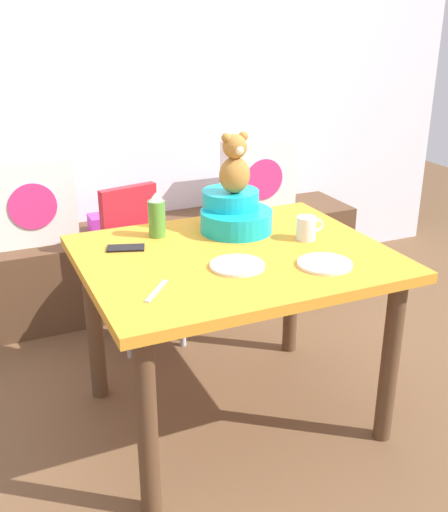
{
  "coord_description": "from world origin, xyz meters",
  "views": [
    {
      "loc": [
        -0.92,
        -1.96,
        1.6
      ],
      "look_at": [
        0.0,
        0.1,
        0.69
      ],
      "focal_mm": 42.8,
      "sensor_mm": 36.0,
      "label": 1
    }
  ],
  "objects_px": {
    "pillow_floral_left": "(31,203)",
    "dinner_plate_far": "(325,264)",
    "ketchup_bottle": "(157,216)",
    "dining_table": "(234,279)",
    "book_stack": "(108,223)",
    "coffee_mug": "(307,228)",
    "pillow_floral_right": "(259,176)",
    "teddy_bear": "(235,165)",
    "dinner_plate_near": "(237,265)",
    "infant_seat_teal": "(234,213)",
    "highchair": "(143,245)",
    "cell_phone": "(126,248)"
  },
  "relations": [
    {
      "from": "pillow_floral_right",
      "to": "book_stack",
      "type": "xyz_separation_m",
      "value": [
        -0.92,
        0.02,
        -0.17
      ]
    },
    {
      "from": "dining_table",
      "to": "infant_seat_teal",
      "type": "distance_m",
      "value": 0.32
    },
    {
      "from": "book_stack",
      "to": "ketchup_bottle",
      "type": "distance_m",
      "value": 0.97
    },
    {
      "from": "infant_seat_teal",
      "to": "ketchup_bottle",
      "type": "distance_m",
      "value": 0.33
    },
    {
      "from": "dinner_plate_far",
      "to": "coffee_mug",
      "type": "bearing_deg",
      "value": 72.91
    },
    {
      "from": "book_stack",
      "to": "dinner_plate_near",
      "type": "relative_size",
      "value": 1.0
    },
    {
      "from": "teddy_bear",
      "to": "ketchup_bottle",
      "type": "xyz_separation_m",
      "value": [
        -0.32,
        0.06,
        -0.19
      ]
    },
    {
      "from": "pillow_floral_right",
      "to": "dinner_plate_near",
      "type": "height_order",
      "value": "pillow_floral_right"
    },
    {
      "from": "ketchup_bottle",
      "to": "dinner_plate_near",
      "type": "bearing_deg",
      "value": -69.4
    },
    {
      "from": "highchair",
      "to": "teddy_bear",
      "type": "bearing_deg",
      "value": -65.15
    },
    {
      "from": "dining_table",
      "to": "ketchup_bottle",
      "type": "distance_m",
      "value": 0.41
    },
    {
      "from": "pillow_floral_right",
      "to": "dining_table",
      "type": "xyz_separation_m",
      "value": [
        -0.71,
        -1.2,
        -0.05
      ]
    },
    {
      "from": "pillow_floral_left",
      "to": "dining_table",
      "type": "relative_size",
      "value": 0.38
    },
    {
      "from": "book_stack",
      "to": "cell_phone",
      "type": "xyz_separation_m",
      "value": [
        -0.16,
        -1.01,
        0.24
      ]
    },
    {
      "from": "book_stack",
      "to": "pillow_floral_left",
      "type": "bearing_deg",
      "value": -176.97
    },
    {
      "from": "highchair",
      "to": "teddy_bear",
      "type": "relative_size",
      "value": 3.16
    },
    {
      "from": "dinner_plate_near",
      "to": "highchair",
      "type": "bearing_deg",
      "value": 95.52
    },
    {
      "from": "cell_phone",
      "to": "coffee_mug",
      "type": "bearing_deg",
      "value": -86.88
    },
    {
      "from": "coffee_mug",
      "to": "dinner_plate_far",
      "type": "xyz_separation_m",
      "value": [
        -0.08,
        -0.26,
        -0.04
      ]
    },
    {
      "from": "pillow_floral_right",
      "to": "teddy_bear",
      "type": "height_order",
      "value": "teddy_bear"
    },
    {
      "from": "highchair",
      "to": "ketchup_bottle",
      "type": "bearing_deg",
      "value": -98.56
    },
    {
      "from": "infant_seat_teal",
      "to": "ketchup_bottle",
      "type": "bearing_deg",
      "value": 170.37
    },
    {
      "from": "infant_seat_teal",
      "to": "teddy_bear",
      "type": "xyz_separation_m",
      "value": [
        0.0,
        -0.0,
        0.21
      ]
    },
    {
      "from": "pillow_floral_right",
      "to": "ketchup_bottle",
      "type": "relative_size",
      "value": 2.38
    },
    {
      "from": "dining_table",
      "to": "highchair",
      "type": "bearing_deg",
      "value": 100.0
    },
    {
      "from": "coffee_mug",
      "to": "cell_phone",
      "type": "height_order",
      "value": "coffee_mug"
    },
    {
      "from": "pillow_floral_left",
      "to": "infant_seat_teal",
      "type": "height_order",
      "value": "same"
    },
    {
      "from": "pillow_floral_left",
      "to": "highchair",
      "type": "height_order",
      "value": "pillow_floral_left"
    },
    {
      "from": "pillow_floral_left",
      "to": "dinner_plate_far",
      "type": "relative_size",
      "value": 2.2
    },
    {
      "from": "coffee_mug",
      "to": "cell_phone",
      "type": "distance_m",
      "value": 0.72
    },
    {
      "from": "book_stack",
      "to": "coffee_mug",
      "type": "bearing_deg",
      "value": -66.11
    },
    {
      "from": "teddy_bear",
      "to": "book_stack",
      "type": "bearing_deg",
      "value": 107.94
    },
    {
      "from": "dining_table",
      "to": "ketchup_bottle",
      "type": "relative_size",
      "value": 6.21
    },
    {
      "from": "book_stack",
      "to": "highchair",
      "type": "xyz_separation_m",
      "value": [
        0.07,
        -0.44,
        0.01
      ]
    },
    {
      "from": "dinner_plate_far",
      "to": "cell_phone",
      "type": "bearing_deg",
      "value": 143.61
    },
    {
      "from": "dinner_plate_far",
      "to": "dinner_plate_near",
      "type": "bearing_deg",
      "value": 158.71
    },
    {
      "from": "book_stack",
      "to": "infant_seat_teal",
      "type": "xyz_separation_m",
      "value": [
        0.32,
        -0.97,
        0.3
      ]
    },
    {
      "from": "book_stack",
      "to": "dinner_plate_near",
      "type": "xyz_separation_m",
      "value": [
        0.15,
        -1.35,
        0.24
      ]
    },
    {
      "from": "pillow_floral_left",
      "to": "infant_seat_teal",
      "type": "distance_m",
      "value": 1.2
    },
    {
      "from": "ketchup_bottle",
      "to": "dining_table",
      "type": "bearing_deg",
      "value": -54.79
    },
    {
      "from": "pillow_floral_left",
      "to": "book_stack",
      "type": "relative_size",
      "value": 2.2
    },
    {
      "from": "ketchup_bottle",
      "to": "teddy_bear",
      "type": "bearing_deg",
      "value": -9.73
    },
    {
      "from": "highchair",
      "to": "ketchup_bottle",
      "type": "distance_m",
      "value": 0.58
    },
    {
      "from": "teddy_bear",
      "to": "pillow_floral_right",
      "type": "bearing_deg",
      "value": 57.69
    },
    {
      "from": "teddy_bear",
      "to": "ketchup_bottle",
      "type": "height_order",
      "value": "teddy_bear"
    },
    {
      "from": "dining_table",
      "to": "teddy_bear",
      "type": "height_order",
      "value": "teddy_bear"
    },
    {
      "from": "coffee_mug",
      "to": "cell_phone",
      "type": "xyz_separation_m",
      "value": [
        -0.7,
        0.19,
        -0.04
      ]
    },
    {
      "from": "pillow_floral_left",
      "to": "dining_table",
      "type": "bearing_deg",
      "value": -63.36
    },
    {
      "from": "pillow_floral_left",
      "to": "dinner_plate_far",
      "type": "bearing_deg",
      "value": -59.56
    },
    {
      "from": "dining_table",
      "to": "highchair",
      "type": "relative_size",
      "value": 1.45
    }
  ]
}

